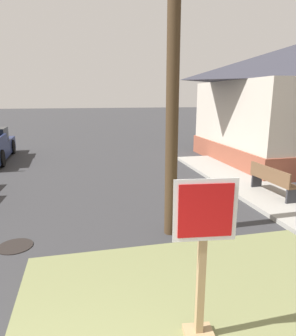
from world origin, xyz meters
name	(u,v)px	position (x,y,z in m)	size (l,w,h in m)	color
grass_corner_patch	(222,327)	(2.42, 1.64, 0.04)	(5.50, 4.67, 0.08)	olive
stop_sign	(202,265)	(2.03, 1.52, 1.08)	(0.73, 0.32, 2.06)	#A3845B
manhole_cover	(15,246)	(-0.70, 4.67, 0.01)	(0.70, 0.70, 0.02)	black
street_bench	(272,179)	(6.24, 6.21, 0.59)	(0.49, 1.79, 0.85)	brown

